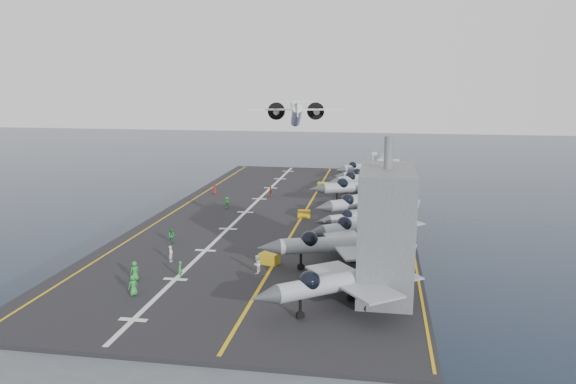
% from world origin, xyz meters
% --- Properties ---
extents(ground, '(500.00, 500.00, 0.00)m').
position_xyz_m(ground, '(0.00, 0.00, 0.00)').
color(ground, '#142135').
rests_on(ground, ground).
extents(hull, '(36.00, 90.00, 10.00)m').
position_xyz_m(hull, '(0.00, 0.00, 5.00)').
color(hull, '#56595E').
rests_on(hull, ground).
extents(flight_deck, '(38.00, 92.00, 0.40)m').
position_xyz_m(flight_deck, '(0.00, 0.00, 10.20)').
color(flight_deck, black).
rests_on(flight_deck, hull).
extents(foul_line, '(0.35, 90.00, 0.02)m').
position_xyz_m(foul_line, '(3.00, 0.00, 10.42)').
color(foul_line, gold).
rests_on(foul_line, flight_deck).
extents(landing_centerline, '(0.50, 90.00, 0.02)m').
position_xyz_m(landing_centerline, '(-6.00, 0.00, 10.42)').
color(landing_centerline, silver).
rests_on(landing_centerline, flight_deck).
extents(deck_edge_port, '(0.25, 90.00, 0.02)m').
position_xyz_m(deck_edge_port, '(-17.00, 0.00, 10.42)').
color(deck_edge_port, gold).
rests_on(deck_edge_port, flight_deck).
extents(deck_edge_stbd, '(0.25, 90.00, 0.02)m').
position_xyz_m(deck_edge_stbd, '(18.50, 0.00, 10.42)').
color(deck_edge_stbd, gold).
rests_on(deck_edge_stbd, flight_deck).
extents(island_superstructure, '(5.00, 10.00, 15.00)m').
position_xyz_m(island_superstructure, '(15.00, -30.00, 17.90)').
color(island_superstructure, '#56595E').
rests_on(island_superstructure, flight_deck).
extents(fighter_jet_0, '(18.94, 17.90, 5.48)m').
position_xyz_m(fighter_jet_0, '(11.46, -34.68, 13.14)').
color(fighter_jet_0, gray).
rests_on(fighter_jet_0, flight_deck).
extents(fighter_jet_1, '(18.92, 15.54, 5.65)m').
position_xyz_m(fighter_jet_1, '(10.50, -23.42, 13.23)').
color(fighter_jet_1, gray).
rests_on(fighter_jet_1, flight_deck).
extents(fighter_jet_2, '(18.72, 17.66, 5.42)m').
position_xyz_m(fighter_jet_2, '(13.06, -14.73, 13.11)').
color(fighter_jet_2, gray).
rests_on(fighter_jet_2, flight_deck).
extents(fighter_jet_3, '(15.87, 14.57, 4.59)m').
position_xyz_m(fighter_jet_3, '(12.61, -8.62, 12.69)').
color(fighter_jet_3, '#919AA2').
rests_on(fighter_jet_3, flight_deck).
extents(fighter_jet_4, '(18.76, 17.87, 5.44)m').
position_xyz_m(fighter_jet_4, '(12.57, -1.02, 13.12)').
color(fighter_jet_4, '#979DA5').
rests_on(fighter_jet_4, flight_deck).
extents(fighter_jet_5, '(19.36, 16.43, 5.70)m').
position_xyz_m(fighter_jet_5, '(11.63, 10.07, 13.25)').
color(fighter_jet_5, '#90979F').
rests_on(fighter_jet_5, flight_deck).
extents(fighter_jet_6, '(18.32, 18.47, 5.42)m').
position_xyz_m(fighter_jet_6, '(11.49, 19.39, 13.11)').
color(fighter_jet_6, '#98A1A8').
rests_on(fighter_jet_6, flight_deck).
extents(fighter_jet_7, '(16.82, 14.40, 4.93)m').
position_xyz_m(fighter_jet_7, '(12.89, 24.20, 12.87)').
color(fighter_jet_7, '#98A2AA').
rests_on(fighter_jet_7, flight_deck).
extents(fighter_jet_8, '(15.95, 16.47, 4.79)m').
position_xyz_m(fighter_jet_8, '(10.65, 34.87, 12.80)').
color(fighter_jet_8, '#A0A6AF').
rests_on(fighter_jet_8, flight_deck).
extents(tow_cart_a, '(2.34, 1.90, 1.21)m').
position_xyz_m(tow_cart_a, '(2.50, -23.55, 11.01)').
color(tow_cart_a, gold).
rests_on(tow_cart_a, flight_deck).
extents(tow_cart_b, '(1.86, 1.27, 1.08)m').
position_xyz_m(tow_cart_b, '(3.36, -1.70, 10.94)').
color(tow_cart_b, gold).
rests_on(tow_cart_b, flight_deck).
extents(tow_cart_c, '(2.26, 1.53, 1.32)m').
position_xyz_m(tow_cart_c, '(4.02, 20.07, 11.06)').
color(tow_cart_c, yellow).
rests_on(tow_cart_c, flight_deck).
extents(crew_0, '(1.34, 1.42, 1.97)m').
position_xyz_m(crew_0, '(-9.97, -30.85, 11.38)').
color(crew_0, '#268C33').
rests_on(crew_0, flight_deck).
extents(crew_1, '(0.78, 1.13, 1.83)m').
position_xyz_m(crew_1, '(-8.51, -24.60, 11.32)').
color(crew_1, silver).
rests_on(crew_1, flight_deck).
extents(crew_2, '(1.28, 1.05, 1.85)m').
position_xyz_m(crew_2, '(-11.08, -17.64, 11.32)').
color(crew_2, '#1E8B36').
rests_on(crew_2, flight_deck).
extents(crew_3, '(1.32, 1.29, 1.85)m').
position_xyz_m(crew_3, '(-9.44, 1.93, 11.32)').
color(crew_3, '#1A7F25').
rests_on(crew_3, flight_deck).
extents(crew_4, '(1.12, 1.33, 1.88)m').
position_xyz_m(crew_4, '(-4.41, 11.96, 11.34)').
color(crew_4, '#9E2B22').
rests_on(crew_4, flight_deck).
extents(crew_5, '(0.86, 1.11, 1.67)m').
position_xyz_m(crew_5, '(-14.79, 13.08, 11.23)').
color(crew_5, '#B21919').
rests_on(crew_5, flight_deck).
extents(crew_6, '(0.72, 1.06, 1.72)m').
position_xyz_m(crew_6, '(-5.72, -29.33, 11.26)').
color(crew_6, green).
rests_on(crew_6, flight_deck).
extents(crew_7, '(1.00, 1.30, 1.95)m').
position_xyz_m(crew_7, '(1.80, -26.73, 11.38)').
color(crew_7, white).
rests_on(crew_7, flight_deck).
extents(transport_plane, '(26.43, 20.42, 5.63)m').
position_xyz_m(transport_plane, '(-6.29, 54.02, 21.95)').
color(transport_plane, silver).
extents(crew_8, '(1.34, 1.42, 1.97)m').
position_xyz_m(crew_8, '(-8.37, -34.70, 11.38)').
color(crew_8, '#268C33').
rests_on(crew_8, flight_deck).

